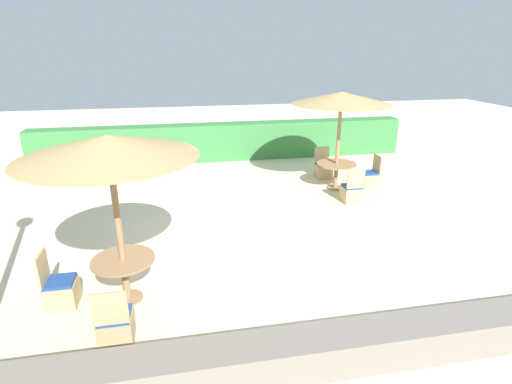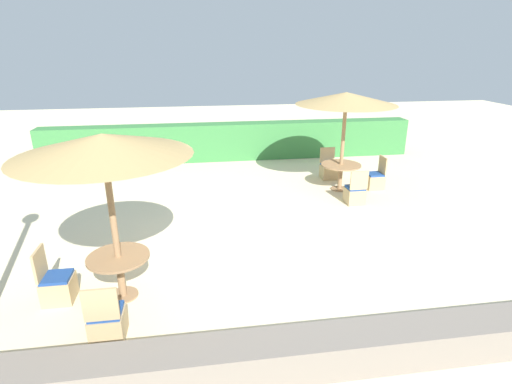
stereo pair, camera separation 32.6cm
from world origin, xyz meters
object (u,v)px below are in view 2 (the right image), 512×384
object	(u,v)px
parasol_back_right	(346,99)
round_table_back_right	(341,169)
round_table_front_left	(119,266)
patio_chair_back_right_east	(375,180)
parasol_front_left	(103,146)
patio_chair_front_left_west	(57,286)
patio_chair_back_right_south	(355,194)
patio_chair_back_right_north	(328,170)
patio_chair_front_left_south	(107,322)

from	to	relation	value
parasol_back_right	round_table_back_right	bearing A→B (deg)	0.00
round_table_front_left	patio_chair_back_right_east	xyz separation A→B (m)	(6.31, 4.37, -0.31)
parasol_front_left	patio_chair_front_left_west	world-z (taller)	parasol_front_left
parasol_front_left	patio_chair_back_right_south	bearing A→B (deg)	32.22
patio_chair_back_right_south	patio_chair_back_right_east	size ratio (longest dim) A/B	1.00
round_table_back_right	patio_chair_back_right_north	distance (m)	1.08
patio_chair_back_right_east	patio_chair_back_right_north	distance (m)	1.49
patio_chair_front_left_south	round_table_back_right	world-z (taller)	patio_chair_front_left_south
round_table_front_left	patio_chair_front_left_south	world-z (taller)	patio_chair_front_left_south
patio_chair_front_left_west	parasol_back_right	xyz separation A→B (m)	(6.29, 4.37, 2.28)
patio_chair_back_right_south	patio_chair_front_left_south	bearing A→B (deg)	-140.83
patio_chair_front_left_west	round_table_front_left	bearing A→B (deg)	87.59
round_table_front_left	round_table_back_right	world-z (taller)	round_table_back_right
patio_chair_front_left_south	parasol_back_right	world-z (taller)	parasol_back_right
round_table_front_left	patio_chair_back_right_east	bearing A→B (deg)	34.68
round_table_front_left	patio_chair_front_left_south	bearing A→B (deg)	-91.81
parasol_front_left	round_table_front_left	distance (m)	1.97
parasol_back_right	patio_chair_back_right_east	distance (m)	2.50
parasol_front_left	round_table_back_right	world-z (taller)	parasol_front_left
round_table_front_left	parasol_back_right	size ratio (longest dim) A/B	0.36
patio_chair_front_left_south	parasol_front_left	bearing A→B (deg)	88.19
round_table_back_right	patio_chair_back_right_east	xyz separation A→B (m)	(1.03, -0.05, -0.33)
round_table_front_left	round_table_back_right	xyz separation A→B (m)	(5.28, 4.42, 0.03)
patio_chair_front_left_south	patio_chair_back_right_north	bearing A→B (deg)	50.50
patio_chair_front_left_south	parasol_back_right	bearing A→B (deg)	45.56
patio_chair_front_left_west	patio_chair_front_left_south	world-z (taller)	same
parasol_front_left	patio_chair_back_right_east	bearing A→B (deg)	34.68
patio_chair_front_left_west	round_table_back_right	distance (m)	7.67
patio_chair_front_left_south	patio_chair_back_right_south	distance (m)	6.89
patio_chair_back_right_north	parasol_front_left	bearing A→B (deg)	45.85
parasol_front_left	patio_chair_back_right_north	size ratio (longest dim) A/B	2.91
round_table_front_left	patio_chair_front_left_west	size ratio (longest dim) A/B	1.05
parasol_front_left	patio_chair_front_left_south	xyz separation A→B (m)	(-0.03, -1.01, -2.27)
patio_chair_front_left_south	round_table_back_right	xyz separation A→B (m)	(5.32, 5.42, 0.33)
patio_chair_back_right_north	parasol_back_right	bearing A→B (deg)	89.90
patio_chair_front_left_west	patio_chair_front_left_south	xyz separation A→B (m)	(0.97, -1.05, 0.00)
round_table_back_right	parasol_back_right	bearing A→B (deg)	180.00
patio_chair_front_left_west	patio_chair_back_right_east	distance (m)	8.50
parasol_front_left	patio_chair_front_left_south	size ratio (longest dim) A/B	2.91
round_table_front_left	patio_chair_front_left_south	distance (m)	1.05
patio_chair_back_right_south	parasol_front_left	bearing A→B (deg)	-147.78
round_table_front_left	patio_chair_back_right_south	distance (m)	6.28
round_table_back_right	patio_chair_back_right_south	xyz separation A→B (m)	(0.02, -1.07, -0.33)
patio_chair_back_right_east	round_table_back_right	bearing A→B (deg)	87.34
parasol_back_right	patio_chair_back_right_east	size ratio (longest dim) A/B	2.92
patio_chair_front_left_west	patio_chair_front_left_south	bearing A→B (deg)	42.84
parasol_front_left	patio_chair_front_left_west	bearing A→B (deg)	177.59
patio_chair_front_left_south	round_table_front_left	bearing A→B (deg)	88.19
round_table_front_left	patio_chair_back_right_north	distance (m)	7.60
parasol_back_right	round_table_back_right	size ratio (longest dim) A/B	2.45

